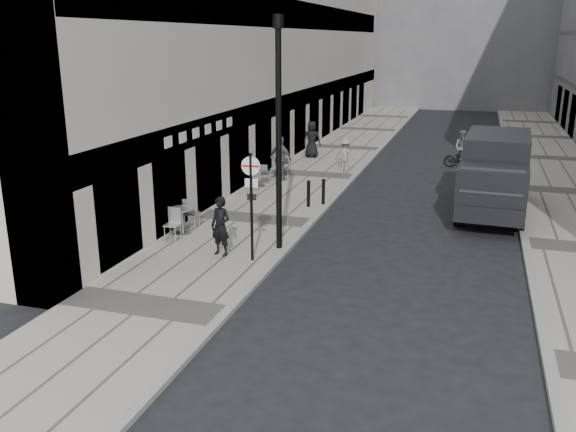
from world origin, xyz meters
name	(u,v)px	position (x,y,z in m)	size (l,w,h in m)	color
ground	(165,381)	(0.00, 0.00, 0.00)	(120.00, 120.00, 0.00)	black
sidewalk	(311,175)	(-2.00, 18.00, 0.06)	(4.00, 60.00, 0.12)	gray
far_sidewalk	(565,192)	(9.00, 18.00, 0.06)	(4.00, 60.00, 0.12)	gray
walking_man	(221,226)	(-1.62, 6.47, 1.00)	(0.64, 0.42, 1.75)	black
sign_post	(251,193)	(-0.60, 6.33, 2.11)	(0.53, 0.11, 3.11)	black
lamppost	(279,124)	(-0.20, 7.58, 3.88)	(0.30, 0.30, 6.75)	black
bollard_near	(323,192)	(-0.15, 12.88, 0.59)	(0.12, 0.12, 0.93)	black
bollard_far	(308,194)	(-0.60, 12.38, 0.59)	(0.13, 0.13, 0.95)	black
panel_van	(495,171)	(6.01, 13.99, 1.60)	(2.55, 6.15, 2.84)	black
cyclist	(462,154)	(4.65, 22.00, 0.74)	(1.85, 1.01, 1.89)	black
pedestrian_a	(281,159)	(-2.94, 16.27, 1.11)	(1.16, 0.48, 1.98)	#5A595E
pedestrian_b	(345,155)	(-0.61, 18.94, 0.92)	(1.04, 0.60, 1.61)	gray
pedestrian_c	(312,139)	(-3.07, 22.01, 1.08)	(0.94, 0.61, 1.93)	black
cafe_table_near	(182,219)	(-3.60, 7.92, 0.64)	(0.80, 1.81, 1.03)	silver
cafe_table_mid	(260,176)	(-3.43, 14.92, 0.56)	(0.67, 1.52, 0.87)	#B1B2B4
cafe_table_far	(281,165)	(-3.21, 17.06, 0.64)	(0.80, 1.81, 1.03)	silver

